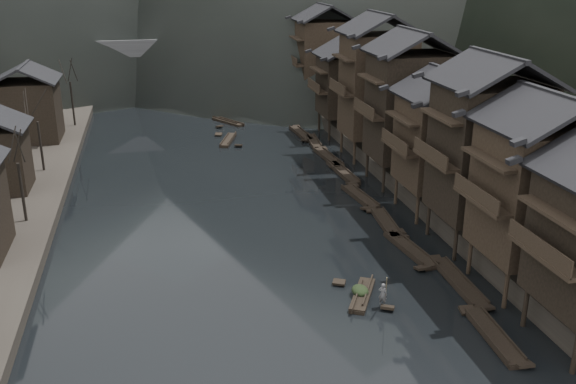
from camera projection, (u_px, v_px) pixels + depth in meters
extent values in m
plane|color=black|center=(273.00, 305.00, 40.81)|extent=(300.00, 300.00, 0.00)
cube|color=#2D2823|center=(477.00, 120.00, 84.21)|extent=(40.00, 200.00, 1.80)
cylinder|color=black|center=(576.00, 352.00, 33.62)|extent=(0.30, 0.30, 2.90)
cylinder|color=black|center=(525.00, 307.00, 38.03)|extent=(0.30, 0.30, 2.90)
cylinder|color=black|center=(567.00, 302.00, 38.57)|extent=(0.30, 0.30, 2.90)
cube|color=black|center=(546.00, 256.00, 34.09)|extent=(1.20, 5.70, 0.25)
cylinder|color=black|center=(506.00, 289.00, 40.05)|extent=(0.30, 0.30, 2.90)
cylinder|color=black|center=(470.00, 257.00, 44.46)|extent=(0.30, 0.30, 2.90)
cylinder|color=black|center=(545.00, 285.00, 40.60)|extent=(0.30, 0.30, 2.90)
cylinder|color=black|center=(506.00, 253.00, 45.01)|extent=(0.30, 0.30, 2.90)
cube|color=black|center=(540.00, 191.00, 41.01)|extent=(7.00, 6.00, 8.37)
cube|color=black|center=(482.00, 201.00, 40.36)|extent=(1.20, 5.70, 0.25)
cylinder|color=black|center=(455.00, 244.00, 46.49)|extent=(0.30, 0.30, 2.90)
cylinder|color=black|center=(428.00, 219.00, 50.90)|extent=(0.30, 0.30, 2.90)
cylinder|color=black|center=(490.00, 241.00, 47.03)|extent=(0.30, 0.30, 2.90)
cylinder|color=black|center=(460.00, 217.00, 51.44)|extent=(0.30, 0.30, 2.90)
cube|color=black|center=(487.00, 150.00, 47.21)|extent=(7.00, 6.00, 9.75)
cube|color=black|center=(436.00, 160.00, 46.58)|extent=(1.20, 5.70, 0.25)
cylinder|color=black|center=(417.00, 209.00, 52.92)|extent=(0.30, 0.30, 2.90)
cylinder|color=black|center=(396.00, 190.00, 57.33)|extent=(0.30, 0.30, 2.90)
cylinder|color=black|center=(448.00, 207.00, 53.47)|extent=(0.30, 0.30, 2.90)
cylinder|color=black|center=(425.00, 188.00, 57.88)|extent=(0.30, 0.30, 2.90)
cube|color=black|center=(445.00, 141.00, 54.02)|extent=(7.00, 6.00, 7.50)
cube|color=black|center=(400.00, 148.00, 53.36)|extent=(1.20, 5.70, 0.25)
cylinder|color=black|center=(384.00, 179.00, 60.28)|extent=(0.30, 0.30, 2.90)
cylinder|color=black|center=(367.00, 164.00, 64.69)|extent=(0.30, 0.30, 2.90)
cylinder|color=black|center=(411.00, 177.00, 60.82)|extent=(0.30, 0.30, 2.90)
cylinder|color=black|center=(393.00, 162.00, 65.23)|extent=(0.30, 0.30, 2.90)
cube|color=black|center=(409.00, 106.00, 60.96)|extent=(7.00, 6.00, 9.96)
cube|color=black|center=(369.00, 114.00, 60.34)|extent=(1.20, 5.70, 0.25)
cylinder|color=black|center=(354.00, 153.00, 68.55)|extent=(0.30, 0.30, 2.90)
cylinder|color=black|center=(342.00, 141.00, 72.96)|extent=(0.30, 0.30, 2.90)
cylinder|color=black|center=(379.00, 151.00, 69.09)|extent=(0.30, 0.30, 2.90)
cylinder|color=black|center=(365.00, 140.00, 73.51)|extent=(0.30, 0.30, 2.90)
cube|color=black|center=(377.00, 85.00, 69.09)|extent=(7.00, 6.00, 10.82)
cube|color=black|center=(342.00, 92.00, 68.48)|extent=(1.20, 5.70, 0.25)
cylinder|color=black|center=(329.00, 130.00, 77.74)|extent=(0.30, 0.30, 2.90)
cylinder|color=black|center=(319.00, 121.00, 82.16)|extent=(0.30, 0.30, 2.90)
cylinder|color=black|center=(351.00, 129.00, 78.29)|extent=(0.30, 0.30, 2.90)
cylinder|color=black|center=(340.00, 120.00, 82.70)|extent=(0.30, 0.30, 2.90)
cube|color=black|center=(349.00, 85.00, 78.90)|extent=(7.00, 6.00, 7.17)
cube|color=black|center=(318.00, 90.00, 78.23)|extent=(1.20, 5.70, 0.25)
cylinder|color=black|center=(306.00, 109.00, 88.78)|extent=(0.30, 0.30, 2.90)
cylinder|color=black|center=(298.00, 102.00, 93.19)|extent=(0.30, 0.30, 2.90)
cylinder|color=black|center=(325.00, 108.00, 89.32)|extent=(0.30, 0.30, 2.90)
cylinder|color=black|center=(316.00, 101.00, 93.73)|extent=(0.30, 0.30, 2.90)
cube|color=black|center=(324.00, 59.00, 89.40)|extent=(7.00, 6.00, 10.30)
cube|color=black|center=(296.00, 63.00, 88.79)|extent=(1.20, 5.70, 0.25)
cube|color=black|center=(29.00, 109.00, 73.80)|extent=(6.50, 6.50, 6.80)
cylinder|color=black|center=(24.00, 189.00, 50.70)|extent=(0.24, 0.24, 4.83)
cylinder|color=black|center=(47.00, 143.00, 63.19)|extent=(0.24, 0.24, 4.95)
cylinder|color=black|center=(67.00, 102.00, 80.33)|extent=(0.24, 0.24, 5.52)
cube|color=black|center=(493.00, 336.00, 37.13)|extent=(1.43, 6.17, 0.30)
cube|color=black|center=(494.00, 333.00, 37.07)|extent=(1.48, 6.05, 0.10)
cube|color=black|center=(467.00, 309.00, 39.75)|extent=(0.97, 0.81, 0.33)
cube|color=black|center=(524.00, 363.00, 34.42)|extent=(0.97, 0.81, 0.33)
cube|color=black|center=(458.00, 282.00, 43.34)|extent=(1.29, 7.30, 0.30)
cube|color=black|center=(459.00, 280.00, 43.28)|extent=(1.34, 7.16, 0.10)
cube|color=black|center=(436.00, 259.00, 46.48)|extent=(0.96, 0.92, 0.36)
cube|color=black|center=(485.00, 306.00, 40.10)|extent=(0.96, 0.92, 0.36)
cube|color=black|center=(410.00, 250.00, 48.24)|extent=(1.88, 6.67, 0.30)
cube|color=black|center=(410.00, 248.00, 48.18)|extent=(1.92, 6.55, 0.10)
cube|color=black|center=(399.00, 231.00, 51.15)|extent=(1.03, 0.92, 0.34)
cube|color=black|center=(422.00, 267.00, 45.23)|extent=(1.03, 0.92, 0.34)
cube|color=black|center=(386.00, 223.00, 53.10)|extent=(1.62, 6.30, 0.30)
cube|color=black|center=(386.00, 221.00, 53.04)|extent=(1.66, 6.18, 0.10)
cube|color=black|center=(371.00, 209.00, 55.74)|extent=(1.00, 0.84, 0.33)
cube|color=black|center=(402.00, 236.00, 50.36)|extent=(1.00, 0.84, 0.33)
cube|color=black|center=(360.00, 197.00, 59.01)|extent=(1.83, 6.34, 0.30)
cube|color=black|center=(360.00, 195.00, 58.95)|extent=(1.87, 6.22, 0.10)
cube|color=black|center=(354.00, 185.00, 61.77)|extent=(1.02, 0.88, 0.33)
cube|color=black|center=(367.00, 207.00, 56.15)|extent=(1.02, 0.88, 0.33)
cube|color=black|center=(343.00, 173.00, 65.81)|extent=(1.50, 7.64, 0.30)
cube|color=black|center=(343.00, 171.00, 65.75)|extent=(1.54, 7.49, 0.10)
cube|color=black|center=(335.00, 161.00, 69.14)|extent=(0.98, 0.98, 0.37)
cube|color=black|center=(352.00, 183.00, 62.38)|extent=(0.98, 0.98, 0.37)
cube|color=black|center=(328.00, 158.00, 70.76)|extent=(1.71, 7.25, 0.30)
cube|color=black|center=(328.00, 156.00, 70.70)|extent=(1.76, 7.11, 0.10)
cube|color=black|center=(323.00, 148.00, 73.93)|extent=(1.01, 0.96, 0.36)
cube|color=black|center=(334.00, 166.00, 67.50)|extent=(1.01, 0.96, 0.36)
cube|color=black|center=(313.00, 141.00, 77.21)|extent=(1.61, 6.27, 0.30)
cube|color=black|center=(313.00, 140.00, 77.15)|extent=(1.66, 6.15, 0.10)
cube|color=black|center=(305.00, 134.00, 79.84)|extent=(1.00, 0.84, 0.33)
cube|color=black|center=(322.00, 147.00, 74.49)|extent=(1.00, 0.84, 0.33)
cube|color=black|center=(301.00, 134.00, 80.58)|extent=(1.53, 6.97, 0.30)
cube|color=black|center=(301.00, 132.00, 80.52)|extent=(1.58, 6.83, 0.10)
cube|color=black|center=(297.00, 126.00, 83.62)|extent=(0.99, 0.91, 0.35)
cube|color=black|center=(305.00, 139.00, 77.45)|extent=(0.99, 0.91, 0.35)
cube|color=black|center=(228.00, 140.00, 77.72)|extent=(2.77, 6.00, 0.30)
cube|color=black|center=(228.00, 139.00, 77.65)|extent=(2.78, 5.90, 0.10)
cube|color=black|center=(219.00, 134.00, 80.01)|extent=(1.03, 0.96, 0.33)
cube|color=black|center=(239.00, 145.00, 75.33)|extent=(1.03, 0.96, 0.33)
cube|color=black|center=(228.00, 122.00, 86.55)|extent=(3.86, 5.66, 0.30)
cube|color=black|center=(228.00, 120.00, 86.48)|extent=(3.84, 5.58, 0.10)
cube|color=black|center=(236.00, 116.00, 89.06)|extent=(1.11, 1.06, 0.32)
cube|color=black|center=(219.00, 126.00, 83.94)|extent=(1.11, 1.06, 0.32)
cube|color=#4C4C4F|center=(189.00, 48.00, 104.55)|extent=(40.00, 6.00, 1.60)
cube|color=#4C4C4F|center=(190.00, 42.00, 101.63)|extent=(40.00, 0.50, 1.00)
cube|color=#4C4C4F|center=(188.00, 38.00, 106.59)|extent=(40.00, 0.50, 1.00)
cube|color=#4C4C4F|center=(103.00, 76.00, 103.14)|extent=(3.20, 6.00, 6.40)
cube|color=#4C4C4F|center=(163.00, 74.00, 105.02)|extent=(3.20, 6.00, 6.40)
cube|color=#4C4C4F|center=(218.00, 72.00, 106.80)|extent=(3.20, 6.00, 6.40)
cube|color=#4C4C4F|center=(274.00, 70.00, 108.68)|extent=(3.20, 6.00, 6.40)
cube|color=black|center=(362.00, 295.00, 41.67)|extent=(2.97, 4.46, 0.30)
cube|color=black|center=(362.00, 293.00, 41.61)|extent=(2.97, 4.40, 0.10)
cube|color=black|center=(339.00, 281.00, 43.19)|extent=(1.00, 0.89, 0.29)
cube|color=black|center=(388.00, 306.00, 40.06)|extent=(1.00, 0.89, 0.29)
ellipsoid|color=black|center=(360.00, 286.00, 41.63)|extent=(1.08, 1.41, 0.65)
imported|color=#5A5A5C|center=(383.00, 291.00, 40.08)|extent=(0.66, 0.64, 1.53)
cylinder|color=#8C7A51|center=(388.00, 258.00, 39.36)|extent=(0.97, 2.35, 2.92)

